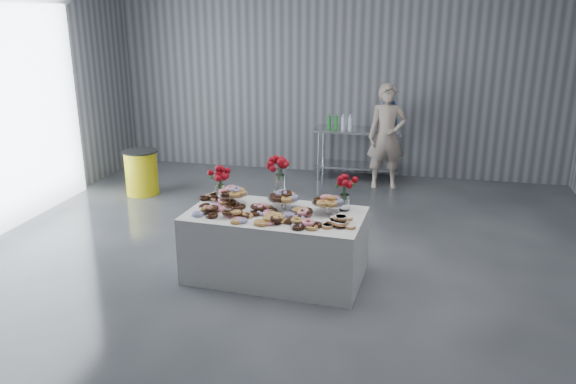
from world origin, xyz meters
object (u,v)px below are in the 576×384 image
person (387,137)px  trash_barrel (141,172)px  prep_table (358,145)px  display_table (275,245)px  water_jug (389,116)px

person → trash_barrel: 4.05m
prep_table → person: bearing=-35.3°
trash_barrel → person: bearing=18.1°
prep_table → trash_barrel: 3.69m
display_table → person: (0.99, 3.69, 0.49)m
display_table → trash_barrel: (-2.82, 2.44, -0.02)m
person → trash_barrel: person is taller
prep_table → person: size_ratio=0.87×
display_table → person: person is taller
prep_table → water_jug: bearing=-0.0°
prep_table → display_table: bearing=-96.9°
display_table → water_jug: 4.23m
person → display_table: bearing=-116.1°
water_jug → trash_barrel: 4.21m
display_table → prep_table: (0.49, 4.04, 0.24)m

